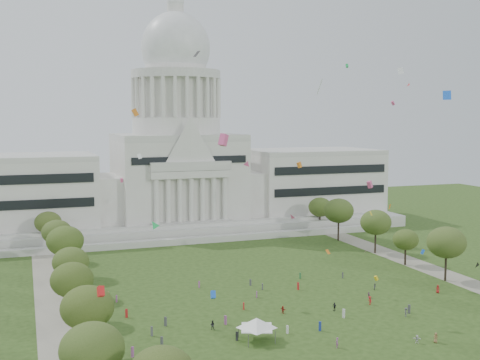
{
  "coord_description": "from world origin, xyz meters",
  "views": [
    {
      "loc": [
        -52.96,
        -102.3,
        40.0
      ],
      "look_at": [
        0.0,
        45.0,
        24.0
      ],
      "focal_mm": 45.0,
      "sensor_mm": 36.0,
      "label": 1
    }
  ],
  "objects": [
    {
      "name": "ground",
      "position": [
        0.0,
        0.0,
        0.0
      ],
      "size": [
        400.0,
        400.0,
        0.0
      ],
      "primitive_type": "plane",
      "color": "#2A4416",
      "rests_on": "ground"
    },
    {
      "name": "capitol",
      "position": [
        0.0,
        113.59,
        22.3
      ],
      "size": [
        160.0,
        64.5,
        91.3
      ],
      "color": "#B8B5AC",
      "rests_on": "ground"
    },
    {
      "name": "path_left",
      "position": [
        -48.0,
        30.0,
        0.02
      ],
      "size": [
        8.0,
        160.0,
        0.04
      ],
      "primitive_type": "cube",
      "color": "gray",
      "rests_on": "ground"
    },
    {
      "name": "path_right",
      "position": [
        48.0,
        30.0,
        0.02
      ],
      "size": [
        8.0,
        160.0,
        0.04
      ],
      "primitive_type": "cube",
      "color": "gray",
      "rests_on": "ground"
    },
    {
      "name": "row_tree_l_0",
      "position": [
        -45.26,
        -21.68,
        8.95
      ],
      "size": [
        8.85,
        8.85,
        12.59
      ],
      "color": "black",
      "rests_on": "ground"
    },
    {
      "name": "row_tree_l_1",
      "position": [
        -44.07,
        -2.96,
        8.95
      ],
      "size": [
        8.86,
        8.86,
        12.59
      ],
      "color": "black",
      "rests_on": "ground"
    },
    {
      "name": "row_tree_l_2",
      "position": [
        -45.04,
        17.3,
        8.51
      ],
      "size": [
        8.42,
        8.42,
        11.97
      ],
      "color": "black",
      "rests_on": "ground"
    },
    {
      "name": "row_tree_r_2",
      "position": [
        44.17,
        17.44,
        9.66
      ],
      "size": [
        9.55,
        9.55,
        13.58
      ],
      "color": "black",
      "rests_on": "ground"
    },
    {
      "name": "row_tree_l_3",
      "position": [
        -44.09,
        33.92,
        8.21
      ],
      "size": [
        8.12,
        8.12,
        11.55
      ],
      "color": "black",
      "rests_on": "ground"
    },
    {
      "name": "row_tree_r_3",
      "position": [
        44.4,
        34.48,
        7.08
      ],
      "size": [
        7.01,
        7.01,
        9.98
      ],
      "color": "black",
      "rests_on": "ground"
    },
    {
      "name": "row_tree_l_4",
      "position": [
        -44.08,
        52.42,
        9.39
      ],
      "size": [
        9.29,
        9.29,
        13.21
      ],
      "color": "black",
      "rests_on": "ground"
    },
    {
      "name": "row_tree_r_4",
      "position": [
        44.76,
        50.04,
        9.29
      ],
      "size": [
        9.19,
        9.19,
        13.06
      ],
      "color": "black",
      "rests_on": "ground"
    },
    {
      "name": "row_tree_l_5",
      "position": [
        -45.22,
        71.01,
        8.42
      ],
      "size": [
        8.33,
        8.33,
        11.85
      ],
      "color": "black",
      "rests_on": "ground"
    },
    {
      "name": "row_tree_r_5",
      "position": [
        43.49,
        70.19,
        9.93
      ],
      "size": [
        9.82,
        9.82,
        13.96
      ],
      "color": "black",
      "rests_on": "ground"
    },
    {
      "name": "row_tree_l_6",
      "position": [
        -46.87,
        89.14,
        8.27
      ],
      "size": [
        8.19,
        8.19,
        11.64
      ],
      "color": "black",
      "rests_on": "ground"
    },
    {
      "name": "row_tree_r_6",
      "position": [
        45.96,
        88.13,
        8.51
      ],
      "size": [
        8.42,
        8.42,
        11.97
      ],
      "color": "black",
      "rests_on": "ground"
    },
    {
      "name": "event_tent",
      "position": [
        -14.52,
        -4.3,
        3.34
      ],
      "size": [
        9.93,
        9.93,
        4.3
      ],
      "color": "#4C4C4C",
      "rests_on": "ground"
    },
    {
      "name": "person_0",
      "position": [
        35.65,
        9.39,
        0.94
      ],
      "size": [
        1.09,
        1.03,
        1.88
      ],
      "primitive_type": "imported",
      "rotation": [
        0.0,
        0.0,
        5.64
      ],
      "color": "#B21E1E",
      "rests_on": "ground"
    },
    {
      "name": "person_2",
      "position": [
        23.46,
        16.49,
        0.77
      ],
      "size": [
        0.86,
        0.85,
        1.54
      ],
      "primitive_type": "imported",
      "rotation": [
        0.0,
        0.0,
        0.76
      ],
      "color": "#4C4C51",
      "rests_on": "ground"
    },
    {
      "name": "person_3",
      "position": [
        16.17,
        7.09,
        0.94
      ],
      "size": [
        0.65,
        1.23,
        1.88
      ],
      "primitive_type": "imported",
      "rotation": [
        0.0,
        0.0,
        4.73
      ],
      "color": "#B21E1E",
      "rests_on": "ground"
    },
    {
      "name": "person_4",
      "position": [
        6.92,
        5.91,
        0.91
      ],
      "size": [
        0.97,
        1.21,
        1.82
      ],
      "primitive_type": "imported",
      "rotation": [
        0.0,
        0.0,
        5.13
      ],
      "color": "#26262B",
      "rests_on": "ground"
    },
    {
      "name": "person_5",
      "position": [
        -3.89,
        8.04,
        0.79
      ],
      "size": [
        1.13,
        1.57,
        1.57
      ],
      "primitive_type": "imported",
      "rotation": [
        0.0,
        0.0,
        2.0
      ],
      "color": "#B21E1E",
      "rests_on": "ground"
    },
    {
      "name": "person_6",
      "position": [
        15.28,
        -16.2,
        0.93
      ],
      "size": [
        0.82,
        1.04,
        1.86
      ],
      "primitive_type": "imported",
      "rotation": [
        0.0,
        0.0,
        1.86
      ],
      "color": "olive",
      "rests_on": "ground"
    },
    {
      "name": "person_7",
      "position": [
        -2.52,
        -12.28,
        0.94
      ],
      "size": [
        0.83,
        0.85,
        1.88
      ],
      "primitive_type": "imported",
      "rotation": [
        0.0,
        0.0,
        3.98
      ],
      "color": "#994C8C",
      "rests_on": "ground"
    },
    {
      "name": "person_8",
      "position": [
        -20.39,
        3.79,
        0.91
      ],
      "size": [
        1.04,
        0.92,
        1.82
      ],
      "primitive_type": "imported",
      "rotation": [
        0.0,
        0.0,
        2.62
      ],
      "color": "#26262B",
      "rests_on": "ground"
    },
    {
      "name": "person_9",
      "position": [
        18.81,
        -2.27,
        0.94
      ],
      "size": [
        1.06,
        1.36,
        1.88
      ],
      "primitive_type": "imported",
      "rotation": [
        0.0,
        0.0,
        1.16
      ],
      "color": "#4C4C51",
      "rests_on": "ground"
    },
    {
      "name": "person_10",
      "position": [
        18.52,
        11.26,
        0.71
      ],
      "size": [
        0.51,
        0.86,
        1.42
      ],
      "primitive_type": "imported",
      "rotation": [
        0.0,
        0.0,
        1.51
      ],
      "color": "#994C8C",
      "rests_on": "ground"
    },
    {
      "name": "person_11",
      "position": [
        11.94,
        -15.3,
        0.78
      ],
      "size": [
        1.52,
        1.31,
        1.57
      ],
      "primitive_type": "imported",
      "rotation": [
        0.0,
        0.0,
        2.52
      ],
      "color": "silver",
      "rests_on": "ground"
    },
    {
      "name": "distant_crowd",
      "position": [
        -13.76,
        11.78,
        0.85
      ],
      "size": [
        63.92,
        37.04,
        1.85
      ],
      "color": "#994C8C",
      "rests_on": "ground"
    },
    {
      "name": "kite_swarm",
      "position": [
        2.26,
        11.81,
        31.55
      ],
      "size": [
        94.48,
        95.99,
        63.91
      ],
      "color": "green",
      "rests_on": "ground"
    }
  ]
}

